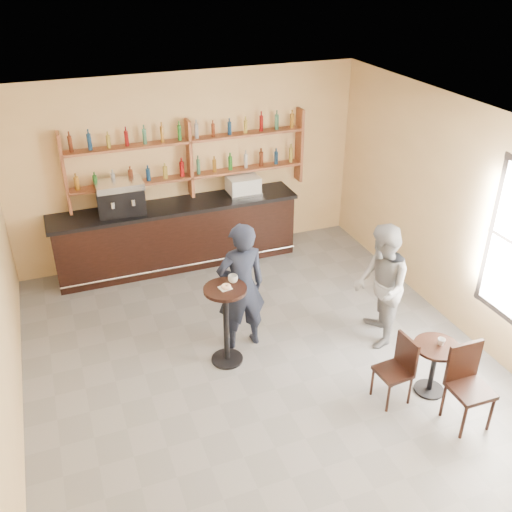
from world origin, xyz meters
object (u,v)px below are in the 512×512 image
object	(u,v)px
espresso_machine	(120,197)
chair_west	(393,371)
patron_second	(380,286)
pastry_case	(243,186)
pedestal_table	(226,325)
chair_south	(471,389)
man_main	(241,287)
cafe_table	(433,368)
bar_counter	(177,235)

from	to	relation	value
espresso_machine	chair_west	world-z (taller)	espresso_machine
patron_second	espresso_machine	bearing A→B (deg)	-116.07
pastry_case	pedestal_table	distance (m)	3.16
chair_south	patron_second	size ratio (longest dim) A/B	0.57
man_main	chair_west	world-z (taller)	man_main
pastry_case	patron_second	world-z (taller)	patron_second
chair_west	cafe_table	bearing A→B (deg)	80.58
pastry_case	patron_second	xyz separation A→B (m)	(0.85, -3.12, -0.40)
bar_counter	chair_south	bearing A→B (deg)	-65.84
espresso_machine	cafe_table	size ratio (longest dim) A/B	1.05
pedestal_table	cafe_table	world-z (taller)	pedestal_table
patron_second	bar_counter	bearing A→B (deg)	-125.89
bar_counter	man_main	xyz separation A→B (m)	(0.27, -2.54, 0.37)
man_main	chair_south	size ratio (longest dim) A/B	1.83
chair_west	espresso_machine	bearing A→B (deg)	-154.04
espresso_machine	man_main	size ratio (longest dim) A/B	0.40
espresso_machine	pastry_case	size ratio (longest dim) A/B	1.34
bar_counter	chair_west	world-z (taller)	bar_counter
cafe_table	chair_south	bearing A→B (deg)	-85.24
man_main	chair_south	world-z (taller)	man_main
man_main	bar_counter	bearing A→B (deg)	-85.31
pastry_case	cafe_table	world-z (taller)	pastry_case
espresso_machine	patron_second	bearing A→B (deg)	-43.45
patron_second	cafe_table	bearing A→B (deg)	25.07
espresso_machine	chair_south	size ratio (longest dim) A/B	0.73
man_main	cafe_table	xyz separation A→B (m)	(1.88, -1.75, -0.58)
espresso_machine	patron_second	distance (m)	4.31
bar_counter	patron_second	bearing A→B (deg)	-56.64
bar_counter	pedestal_table	distance (m)	2.82
espresso_machine	chair_south	bearing A→B (deg)	-54.54
bar_counter	chair_west	xyz separation A→B (m)	(1.59, -4.24, -0.12)
cafe_table	pedestal_table	bearing A→B (deg)	146.04
pedestal_table	man_main	bearing A→B (deg)	41.99
man_main	cafe_table	world-z (taller)	man_main
bar_counter	espresso_machine	xyz separation A→B (m)	(-0.87, 0.00, 0.83)
chair_south	chair_west	bearing A→B (deg)	133.92
bar_counter	pastry_case	distance (m)	1.41
espresso_machine	patron_second	size ratio (longest dim) A/B	0.42
man_main	chair_west	size ratio (longest dim) A/B	2.13
pedestal_table	man_main	xyz separation A→B (m)	(0.31, 0.28, 0.36)
bar_counter	man_main	world-z (taller)	man_main
espresso_machine	pastry_case	world-z (taller)	espresso_machine
espresso_machine	cafe_table	world-z (taller)	espresso_machine
pastry_case	chair_west	size ratio (longest dim) A/B	0.63
pedestal_table	patron_second	size ratio (longest dim) A/B	0.65
bar_counter	man_main	bearing A→B (deg)	-84.03
man_main	chair_west	bearing A→B (deg)	126.64
chair_south	cafe_table	bearing A→B (deg)	95.98
pastry_case	man_main	bearing A→B (deg)	-111.17
bar_counter	espresso_machine	distance (m)	1.20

